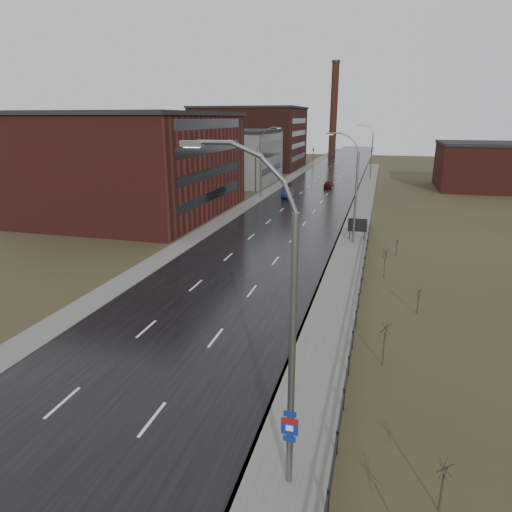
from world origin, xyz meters
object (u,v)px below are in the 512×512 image
Objects in this scene: billboard at (357,226)px; car_near at (287,193)px; streetlight_main at (283,331)px; car_far at (329,184)px.

billboard reaches higher than car_near.
car_near is (-12.15, 60.58, -5.26)m from streetlight_main.
car_far is (5.30, 13.32, -0.13)m from car_near.
car_near is (-12.78, 25.13, -0.88)m from billboard.
car_near is at bearing 116.96° from billboard.
billboard is (0.63, 35.45, -4.39)m from streetlight_main.
billboard is 0.63× the size of car_far.
streetlight_main is 3.09× the size of car_far.
car_far is at bearing 95.30° from streetlight_main.
streetlight_main reaches higher than car_far.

